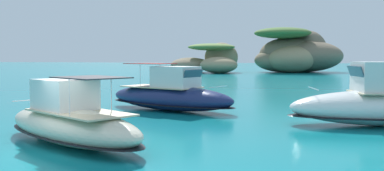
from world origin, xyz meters
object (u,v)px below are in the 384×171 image
Objects in this scene: islet_small at (209,60)px; dinghy_tender at (47,117)px; islet_large at (297,55)px; motorboat_navy at (170,95)px; motorboat_cream at (70,122)px.

dinghy_tender is at bearing -85.69° from islet_small.
islet_large reaches higher than islet_small.
islet_small is at bearing 99.06° from motorboat_navy.
motorboat_navy is at bearing 85.89° from motorboat_cream.
motorboat_navy is (9.81, -61.50, -1.67)m from islet_small.
motorboat_navy is (0.77, 10.68, 0.09)m from motorboat_cream.
motorboat_navy reaches higher than dinghy_tender.
islet_small is 2.11× the size of motorboat_cream.
islet_large is 74.66m from dinghy_tender.
islet_large is at bearing 83.63° from motorboat_navy.
motorboat_navy is at bearing -96.37° from islet_large.
dinghy_tender is (-12.28, -73.57, -3.36)m from islet_large.
islet_large reaches higher than motorboat_cream.
motorboat_cream reaches higher than dinghy_tender.
motorboat_navy is 3.32× the size of dinghy_tender.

